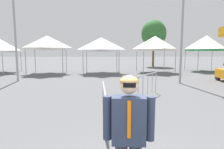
{
  "coord_description": "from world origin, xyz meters",
  "views": [
    {
      "loc": [
        -0.55,
        -1.75,
        2.07
      ],
      "look_at": [
        -0.09,
        4.5,
        1.3
      ],
      "focal_mm": 30.23,
      "sensor_mm": 36.0,
      "label": 1
    }
  ],
  "objects_px": {
    "crowd_barrier_near_person": "(104,98)",
    "tree_behind_tents_center": "(154,34)",
    "canopy_tent_behind_left": "(155,43)",
    "light_pole_opposite_side": "(14,18)",
    "canopy_tent_far_right": "(47,43)",
    "light_pole_near_lift": "(183,12)",
    "person_foreground": "(129,134)",
    "canopy_tent_far_left": "(207,43)",
    "canopy_tent_right_of_center": "(101,45)",
    "crowd_barrier_mid_lot": "(148,81)"
  },
  "relations": [
    {
      "from": "canopy_tent_far_left",
      "to": "person_foreground",
      "type": "bearing_deg",
      "value": -123.03
    },
    {
      "from": "canopy_tent_right_of_center",
      "to": "light_pole_near_lift",
      "type": "relative_size",
      "value": 0.43
    },
    {
      "from": "canopy_tent_right_of_center",
      "to": "crowd_barrier_mid_lot",
      "type": "xyz_separation_m",
      "value": [
        1.91,
        -9.69,
        -1.94
      ]
    },
    {
      "from": "canopy_tent_right_of_center",
      "to": "crowd_barrier_near_person",
      "type": "distance_m",
      "value": 12.88
    },
    {
      "from": "canopy_tent_behind_left",
      "to": "light_pole_near_lift",
      "type": "relative_size",
      "value": 0.45
    },
    {
      "from": "canopy_tent_right_of_center",
      "to": "light_pole_near_lift",
      "type": "height_order",
      "value": "light_pole_near_lift"
    },
    {
      "from": "canopy_tent_far_left",
      "to": "tree_behind_tents_center",
      "type": "relative_size",
      "value": 0.59
    },
    {
      "from": "tree_behind_tents_center",
      "to": "canopy_tent_far_left",
      "type": "bearing_deg",
      "value": -61.25
    },
    {
      "from": "canopy_tent_behind_left",
      "to": "light_pole_opposite_side",
      "type": "relative_size",
      "value": 0.47
    },
    {
      "from": "light_pole_opposite_side",
      "to": "tree_behind_tents_center",
      "type": "distance_m",
      "value": 17.75
    },
    {
      "from": "crowd_barrier_mid_lot",
      "to": "crowd_barrier_near_person",
      "type": "xyz_separation_m",
      "value": [
        -2.07,
        -3.04,
        0.0
      ]
    },
    {
      "from": "person_foreground",
      "to": "crowd_barrier_near_person",
      "type": "xyz_separation_m",
      "value": [
        -0.21,
        2.95,
        -0.28
      ]
    },
    {
      "from": "canopy_tent_far_left",
      "to": "crowd_barrier_near_person",
      "type": "xyz_separation_m",
      "value": [
        -11.0,
        -13.65,
        -2.14
      ]
    },
    {
      "from": "light_pole_opposite_side",
      "to": "person_foreground",
      "type": "bearing_deg",
      "value": -62.02
    },
    {
      "from": "canopy_tent_right_of_center",
      "to": "crowd_barrier_near_person",
      "type": "bearing_deg",
      "value": -90.74
    },
    {
      "from": "canopy_tent_right_of_center",
      "to": "light_pole_near_lift",
      "type": "bearing_deg",
      "value": -50.89
    },
    {
      "from": "person_foreground",
      "to": "crowd_barrier_mid_lot",
      "type": "bearing_deg",
      "value": 72.77
    },
    {
      "from": "light_pole_near_lift",
      "to": "light_pole_opposite_side",
      "type": "bearing_deg",
      "value": 170.91
    },
    {
      "from": "canopy_tent_right_of_center",
      "to": "crowd_barrier_near_person",
      "type": "relative_size",
      "value": 1.62
    },
    {
      "from": "canopy_tent_right_of_center",
      "to": "canopy_tent_far_right",
      "type": "bearing_deg",
      "value": -179.75
    },
    {
      "from": "canopy_tent_behind_left",
      "to": "light_pole_near_lift",
      "type": "xyz_separation_m",
      "value": [
        -0.27,
        -6.49,
        1.69
      ]
    },
    {
      "from": "canopy_tent_far_left",
      "to": "crowd_barrier_mid_lot",
      "type": "distance_m",
      "value": 14.03
    },
    {
      "from": "light_pole_near_lift",
      "to": "canopy_tent_far_left",
      "type": "bearing_deg",
      "value": 50.39
    },
    {
      "from": "canopy_tent_far_right",
      "to": "crowd_barrier_mid_lot",
      "type": "xyz_separation_m",
      "value": [
        6.88,
        -9.67,
        -2.09
      ]
    },
    {
      "from": "canopy_tent_right_of_center",
      "to": "tree_behind_tents_center",
      "type": "distance_m",
      "value": 10.56
    },
    {
      "from": "canopy_tent_far_right",
      "to": "light_pole_opposite_side",
      "type": "relative_size",
      "value": 0.46
    },
    {
      "from": "crowd_barrier_near_person",
      "to": "tree_behind_tents_center",
      "type": "bearing_deg",
      "value": 69.92
    },
    {
      "from": "person_foreground",
      "to": "light_pole_opposite_side",
      "type": "bearing_deg",
      "value": 117.98
    },
    {
      "from": "canopy_tent_far_right",
      "to": "crowd_barrier_mid_lot",
      "type": "bearing_deg",
      "value": -54.55
    },
    {
      "from": "canopy_tent_far_right",
      "to": "canopy_tent_behind_left",
      "type": "distance_m",
      "value": 10.24
    },
    {
      "from": "person_foreground",
      "to": "canopy_tent_behind_left",
      "type": "bearing_deg",
      "value": 71.98
    },
    {
      "from": "canopy_tent_far_left",
      "to": "tree_behind_tents_center",
      "type": "distance_m",
      "value": 7.66
    },
    {
      "from": "canopy_tent_far_right",
      "to": "canopy_tent_behind_left",
      "type": "xyz_separation_m",
      "value": [
        10.24,
        0.37,
        -0.01
      ]
    },
    {
      "from": "person_foreground",
      "to": "tree_behind_tents_center",
      "type": "relative_size",
      "value": 0.28
    },
    {
      "from": "canopy_tent_far_right",
      "to": "crowd_barrier_near_person",
      "type": "height_order",
      "value": "canopy_tent_far_right"
    },
    {
      "from": "person_foreground",
      "to": "light_pole_near_lift",
      "type": "distance_m",
      "value": 11.29
    },
    {
      "from": "light_pole_opposite_side",
      "to": "crowd_barrier_near_person",
      "type": "distance_m",
      "value": 10.75
    },
    {
      "from": "light_pole_near_lift",
      "to": "tree_behind_tents_center",
      "type": "relative_size",
      "value": 1.26
    },
    {
      "from": "canopy_tent_far_right",
      "to": "tree_behind_tents_center",
      "type": "height_order",
      "value": "tree_behind_tents_center"
    },
    {
      "from": "canopy_tent_behind_left",
      "to": "canopy_tent_far_left",
      "type": "bearing_deg",
      "value": 5.86
    },
    {
      "from": "canopy_tent_right_of_center",
      "to": "crowd_barrier_near_person",
      "type": "xyz_separation_m",
      "value": [
        -0.16,
        -12.73,
        -1.94
      ]
    },
    {
      "from": "canopy_tent_far_left",
      "to": "light_pole_opposite_side",
      "type": "xyz_separation_m",
      "value": [
        -16.79,
        -5.31,
        1.43
      ]
    },
    {
      "from": "canopy_tent_behind_left",
      "to": "light_pole_near_lift",
      "type": "bearing_deg",
      "value": -92.37
    },
    {
      "from": "crowd_barrier_near_person",
      "to": "person_foreground",
      "type": "bearing_deg",
      "value": -85.86
    },
    {
      "from": "canopy_tent_far_left",
      "to": "crowd_barrier_near_person",
      "type": "bearing_deg",
      "value": -128.88
    },
    {
      "from": "light_pole_opposite_side",
      "to": "crowd_barrier_near_person",
      "type": "bearing_deg",
      "value": -55.25
    },
    {
      "from": "canopy_tent_far_right",
      "to": "light_pole_opposite_side",
      "type": "height_order",
      "value": "light_pole_opposite_side"
    },
    {
      "from": "canopy_tent_far_right",
      "to": "crowd_barrier_near_person",
      "type": "xyz_separation_m",
      "value": [
        4.81,
        -12.71,
        -2.09
      ]
    },
    {
      "from": "canopy_tent_far_right",
      "to": "person_foreground",
      "type": "bearing_deg",
      "value": -72.21
    },
    {
      "from": "person_foreground",
      "to": "tree_behind_tents_center",
      "type": "distance_m",
      "value": 24.5
    }
  ]
}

